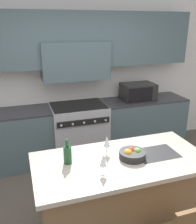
{
  "coord_description": "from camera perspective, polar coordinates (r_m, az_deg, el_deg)",
  "views": [
    {
      "loc": [
        -0.91,
        -2.02,
        2.21
      ],
      "look_at": [
        -0.0,
        0.75,
        1.17
      ],
      "focal_mm": 40.0,
      "sensor_mm": 36.0,
      "label": 1
    }
  ],
  "objects": [
    {
      "name": "wine_bottle",
      "position": [
        2.46,
        -6.98,
        -9.58
      ],
      "size": [
        0.08,
        0.08,
        0.25
      ],
      "color": "#194723",
      "rests_on": "kitchen_island"
    },
    {
      "name": "back_counter",
      "position": [
        4.32,
        -4.45,
        -4.38
      ],
      "size": [
        3.96,
        0.62,
        0.93
      ],
      "color": "#4C6066",
      "rests_on": "ground_plane"
    },
    {
      "name": "range_stove",
      "position": [
        4.3,
        -4.38,
        -4.37
      ],
      "size": [
        0.91,
        0.7,
        0.95
      ],
      "color": "#B7B7BC",
      "rests_on": "ground_plane"
    },
    {
      "name": "kitchen_island",
      "position": [
        2.82,
        5.11,
        -18.79
      ],
      "size": [
        1.77,
        0.87,
        0.92
      ],
      "color": "brown",
      "rests_on": "ground_plane"
    },
    {
      "name": "back_cabinetry",
      "position": [
        4.23,
        -5.68,
        11.32
      ],
      "size": [
        10.0,
        0.46,
        2.7
      ],
      "color": "silver",
      "rests_on": "ground_plane"
    },
    {
      "name": "fruit_bowl",
      "position": [
        2.58,
        7.81,
        -9.49
      ],
      "size": [
        0.27,
        0.27,
        0.11
      ],
      "color": "black",
      "rests_on": "kitchen_island"
    },
    {
      "name": "wine_glass_near",
      "position": [
        2.25,
        1.18,
        -11.07
      ],
      "size": [
        0.07,
        0.07,
        0.2
      ],
      "color": "white",
      "rests_on": "kitchen_island"
    },
    {
      "name": "wine_glass_far",
      "position": [
        2.59,
        2.04,
        -6.81
      ],
      "size": [
        0.07,
        0.07,
        0.2
      ],
      "color": "white",
      "rests_on": "kitchen_island"
    },
    {
      "name": "microwave",
      "position": [
        4.48,
        9.13,
        4.59
      ],
      "size": [
        0.57,
        0.41,
        0.29
      ],
      "color": "black",
      "rests_on": "back_counter"
    }
  ]
}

